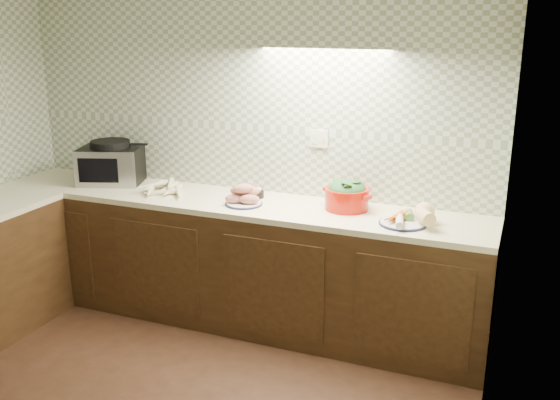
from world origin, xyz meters
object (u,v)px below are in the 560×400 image
at_px(sweet_potato_plate, 244,197).
at_px(veg_plate, 413,216).
at_px(toaster_oven, 111,163).
at_px(parsnip_pile, 167,189).
at_px(onion_bowl, 254,192).
at_px(dutch_oven, 347,195).

distance_m(sweet_potato_plate, veg_plate, 1.14).
bearing_deg(toaster_oven, veg_plate, -22.52).
distance_m(parsnip_pile, onion_bowl, 0.65).
distance_m(toaster_oven, onion_bowl, 1.19).
height_order(dutch_oven, veg_plate, dutch_oven).
bearing_deg(toaster_oven, onion_bowl, -17.60).
distance_m(onion_bowl, dutch_oven, 0.69).
xyz_separation_m(parsnip_pile, onion_bowl, (0.63, 0.14, 0.01)).
bearing_deg(parsnip_pile, toaster_oven, 169.85).
bearing_deg(dutch_oven, onion_bowl, -163.31).
xyz_separation_m(toaster_oven, dutch_oven, (1.86, 0.01, -0.05)).
relative_size(sweet_potato_plate, veg_plate, 0.67).
bearing_deg(sweet_potato_plate, onion_bowl, 91.44).
distance_m(parsnip_pile, veg_plate, 1.78).
height_order(toaster_oven, parsnip_pile, toaster_oven).
height_order(parsnip_pile, sweet_potato_plate, sweet_potato_plate).
xyz_separation_m(toaster_oven, veg_plate, (2.33, -0.13, -0.10)).
relative_size(toaster_oven, onion_bowl, 4.17).
xyz_separation_m(parsnip_pile, veg_plate, (1.78, -0.03, 0.02)).
height_order(toaster_oven, veg_plate, toaster_oven).
distance_m(sweet_potato_plate, onion_bowl, 0.19).
xyz_separation_m(sweet_potato_plate, veg_plate, (1.14, 0.02, -0.00)).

